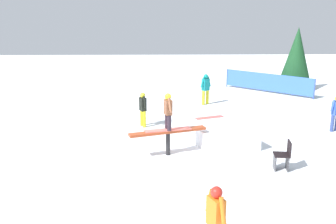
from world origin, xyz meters
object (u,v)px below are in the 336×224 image
loose_snowboard_coral (209,117)px  folding_chair (283,156)px  pine_tree_near (297,53)px  bystander_teal (206,88)px  main_rider_on_rail (168,113)px  bystander_blue (336,112)px  bystander_orange (215,220)px  loose_snowboard_white (24,137)px  rail_feature (168,134)px  bystander_black (143,108)px

loose_snowboard_coral → folding_chair: size_ratio=1.47×
folding_chair → pine_tree_near: bearing=166.8°
bystander_teal → loose_snowboard_coral: size_ratio=1.18×
main_rider_on_rail → pine_tree_near: size_ratio=0.42×
bystander_blue → folding_chair: bystander_blue is taller
pine_tree_near → loose_snowboard_coral: bearing=45.3°
bystander_orange → loose_snowboard_white: (5.99, -7.27, -0.82)m
rail_feature → folding_chair: 3.56m
main_rider_on_rail → loose_snowboard_white: (5.27, -1.93, -1.38)m
bystander_blue → folding_chair: (3.19, 3.63, -0.36)m
bystander_black → bystander_teal: bystander_teal is taller
rail_feature → pine_tree_near: size_ratio=0.68×
loose_snowboard_coral → loose_snowboard_white: same height
bystander_orange → loose_snowboard_coral: bystander_orange is taller
bystander_black → bystander_orange: size_ratio=0.94×
loose_snowboard_coral → folding_chair: (-1.39, 5.64, 0.40)m
loose_snowboard_white → loose_snowboard_coral: bearing=164.7°
bystander_blue → folding_chair: size_ratio=1.56×
main_rider_on_rail → folding_chair: bearing=143.8°
bystander_teal → bystander_orange: size_ratio=1.03×
loose_snowboard_coral → pine_tree_near: bearing=-154.7°
bystander_orange → folding_chair: bearing=123.2°
bystander_black → loose_snowboard_white: (4.35, 1.24, -0.77)m
rail_feature → loose_snowboard_white: bearing=-38.7°
bystander_blue → bystander_teal: bearing=-70.2°
bystander_teal → bystander_orange: (1.32, 12.19, -0.03)m
main_rider_on_rail → rail_feature: bearing=0.0°
main_rider_on_rail → loose_snowboard_white: 5.78m
bystander_orange → loose_snowboard_coral: (-1.20, -9.71, -0.82)m
folding_chair → pine_tree_near: size_ratio=0.24×
bystander_blue → main_rider_on_rail: bearing=-5.2°
bystander_teal → pine_tree_near: size_ratio=0.42×
rail_feature → loose_snowboard_coral: 4.83m
bystander_black → bystander_blue: bearing=-120.7°
bystander_teal → loose_snowboard_white: bystander_teal is taller
folding_chair → bystander_teal: bearing=-163.3°
bystander_black → loose_snowboard_white: 4.58m
main_rider_on_rail → pine_tree_near: bearing=-142.3°
rail_feature → main_rider_on_rail: main_rider_on_rail is taller
loose_snowboard_coral → loose_snowboard_white: size_ratio=0.96×
bystander_black → bystander_teal: size_ratio=0.91×
bystander_teal → bystander_blue: bearing=97.6°
rail_feature → loose_snowboard_white: rail_feature is taller
bystander_black → main_rider_on_rail: bearing=171.8°
main_rider_on_rail → bystander_blue: (-6.51, -2.36, -0.62)m
bystander_blue → pine_tree_near: bearing=-123.8°
main_rider_on_rail → bystander_orange: 5.42m
rail_feature → pine_tree_near: bearing=-145.7°
bystander_orange → folding_chair: bystander_orange is taller
loose_snowboard_white → bystander_teal: bearing=179.9°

